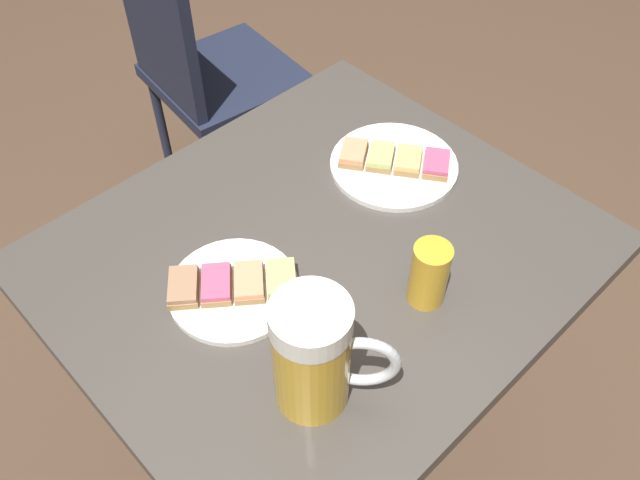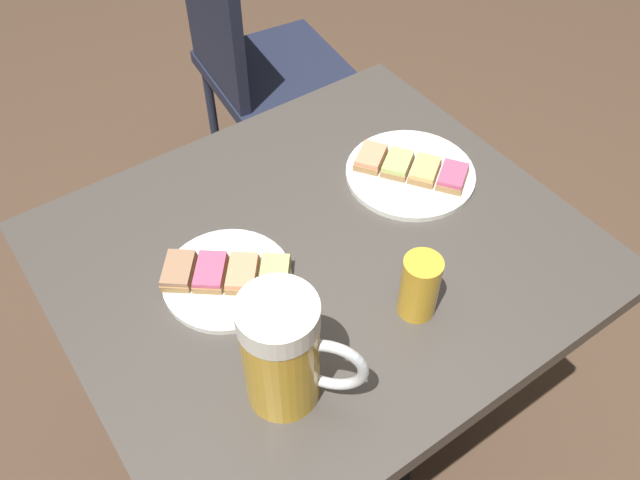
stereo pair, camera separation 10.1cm
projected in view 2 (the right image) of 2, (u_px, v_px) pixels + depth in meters
ground_plane at (320, 457)px, 1.61m from camera, size 6.00×6.00×0.00m
cafe_table at (320, 313)px, 1.16m from camera, size 0.79×0.69×0.77m
plate_near at (410, 171)px, 1.13m from camera, size 0.22×0.22×0.03m
plate_far at (227, 276)px, 0.98m from camera, size 0.19×0.19×0.03m
beer_mug at (284, 353)px, 0.80m from camera, size 0.13×0.13×0.18m
beer_glass_small at (420, 287)px, 0.91m from camera, size 0.05×0.05×0.10m
cafe_chair at (254, 61)px, 1.86m from camera, size 0.42×0.42×0.85m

